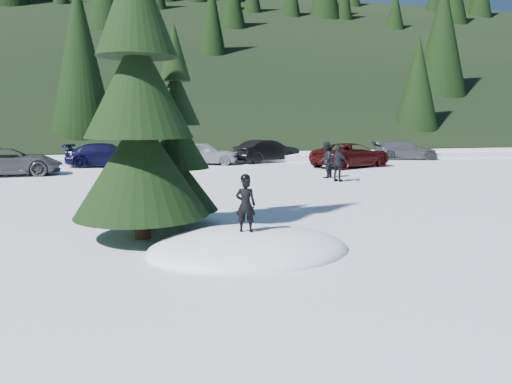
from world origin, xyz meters
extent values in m
plane|color=white|center=(0.00, 0.00, 0.00)|extent=(200.00, 200.00, 0.00)
ellipsoid|color=white|center=(0.00, 0.00, 0.00)|extent=(4.48, 3.52, 0.96)
cylinder|color=#321F10|center=(-2.20, 1.80, 0.70)|extent=(0.38, 0.38, 1.40)
cone|color=black|center=(-2.20, 1.80, 1.79)|extent=(3.20, 3.20, 2.46)
cone|color=black|center=(-2.20, 1.80, 3.65)|extent=(2.54, 2.54, 2.46)
cone|color=black|center=(-2.20, 1.80, 5.51)|extent=(1.88, 1.88, 2.46)
cylinder|color=#321F10|center=(-1.20, 3.20, 0.50)|extent=(0.26, 0.26, 1.00)
cone|color=black|center=(-1.20, 3.20, 1.16)|extent=(2.20, 2.20, 1.52)
cone|color=black|center=(-1.20, 3.20, 2.31)|extent=(1.75, 1.75, 1.52)
cone|color=black|center=(-1.20, 3.20, 3.46)|extent=(1.29, 1.29, 1.52)
cone|color=black|center=(-1.20, 3.20, 4.61)|extent=(0.84, 0.84, 1.52)
imported|color=black|center=(-0.12, -0.20, 1.06)|extent=(0.49, 0.41, 1.16)
imported|color=black|center=(7.07, 12.63, 0.89)|extent=(1.09, 1.09, 1.78)
imported|color=black|center=(7.02, 11.02, 0.85)|extent=(0.92, 1.05, 1.70)
imported|color=#4B4D52|center=(-8.37, 17.72, 0.72)|extent=(5.39, 2.87, 1.44)
imported|color=black|center=(-3.59, 21.59, 0.72)|extent=(5.25, 2.92, 1.44)
imported|color=#9A9CA3|center=(2.40, 21.58, 0.74)|extent=(4.64, 2.81, 1.48)
imported|color=black|center=(6.83, 22.30, 0.76)|extent=(4.90, 3.23, 1.52)
imported|color=#370A0A|center=(10.85, 17.61, 0.74)|extent=(5.81, 4.18, 1.47)
imported|color=#4B4D53|center=(17.29, 22.19, 0.67)|extent=(4.96, 3.06, 1.34)
camera|label=1|loc=(-2.56, -10.32, 2.83)|focal=35.00mm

